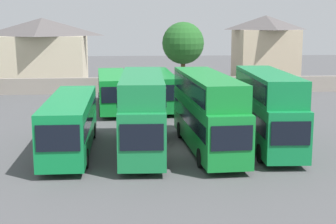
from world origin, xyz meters
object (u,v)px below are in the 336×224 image
Objects in this scene: bus_4 at (268,106)px; house_terrace_centre at (265,49)px; bus_1 at (70,121)px; house_terrace_left at (43,51)px; bus_6 at (158,88)px; bus_7 at (198,87)px; bus_2 at (142,109)px; bus_3 at (207,108)px; bus_5 at (113,89)px; tree_left_of_lot at (183,43)px.

house_terrace_centre reaches higher than bus_4.
house_terrace_left is at bearing -168.80° from bus_1.
bus_4 is 17.05m from bus_6.
bus_1 is 12.45m from bus_4.
bus_7 is at bearing -47.28° from house_terrace_left.
bus_2 reaches higher than bus_1.
bus_6 is (-2.26, 16.10, -0.79)m from bus_3.
bus_3 is (4.06, 0.35, -0.05)m from bus_2.
bus_4 is at bearing 3.93° from bus_7.
bus_4 is 18.54m from bus_5.
bus_2 is 16.14m from bus_5.
house_terrace_left is at bearing 158.71° from tree_left_of_lot.
tree_left_of_lot is (17.25, -6.72, 1.18)m from house_terrace_left.
house_terrace_left is (-7.36, 34.89, 2.35)m from bus_1.
bus_5 is 7.97m from bus_7.
house_terrace_left is (-19.79, 34.82, 1.56)m from bus_4.
bus_6 is (-6.17, 15.88, -0.84)m from bus_4.
bus_6 is at bearing -54.29° from house_terrace_left.
house_terrace_centre reaches higher than bus_7.
bus_2 is 1.00× the size of house_terrace_left.
bus_6 is 1.00× the size of bus_7.
house_terrace_centre is 1.10× the size of tree_left_of_lot.
house_terrace_centre is at bearing 27.73° from tree_left_of_lot.
bus_3 is 3.92m from bus_4.
house_terrace_centre is 12.81m from tree_left_of_lot.
house_terrace_left is at bearing -146.21° from bus_6.
tree_left_of_lot reaches higher than bus_6.
bus_2 is at bearing -23.23° from bus_7.
bus_1 is 18.92m from bus_7.
tree_left_of_lot is (1.37, 28.32, 2.79)m from bus_3.
house_terrace_centre is (16.74, 34.61, 1.72)m from bus_2.
bus_5 is (-2.36, 15.94, -0.85)m from bus_2.
bus_5 is at bearing -64.07° from house_terrace_left.
bus_2 is 0.98× the size of bus_7.
bus_2 reaches higher than bus_5.
house_terrace_centre is (8.77, 34.03, 1.72)m from bus_4.
bus_5 reaches higher than bus_7.
bus_1 is 40.23m from house_terrace_centre.
bus_1 is 1.06× the size of bus_6.
bus_5 is at bearing -169.90° from bus_2.
bus_2 reaches higher than bus_6.
bus_1 is at bearing -36.60° from bus_7.
bus_5 is 26.83m from house_terrace_centre.
bus_7 is (5.59, 16.54, -0.85)m from bus_2.
bus_5 is (-10.33, 15.37, -0.85)m from bus_4.
bus_5 is at bearing -143.96° from bus_4.
bus_4 is (12.42, 0.07, 0.79)m from bus_1.
house_terrace_left is (-11.81, 35.39, 1.56)m from bus_2.
house_terrace_centre reaches higher than bus_1.
bus_3 is 1.07× the size of bus_6.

